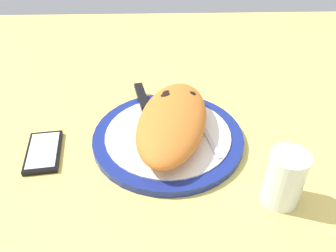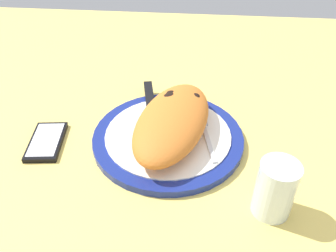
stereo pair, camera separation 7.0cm
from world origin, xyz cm
name	(u,v)px [view 1 (the left image)]	position (x,y,z in cm)	size (l,w,h in cm)	color
ground_plane	(168,146)	(0.00, 0.00, -1.50)	(150.00, 150.00, 3.00)	#EACC60
plate	(168,137)	(0.00, 0.00, 0.90)	(31.43, 31.43, 1.89)	navy
calzone	(172,120)	(0.30, -0.90, 5.18)	(30.02, 19.21, 6.53)	orange
fork	(204,129)	(1.02, -7.70, 2.09)	(15.34, 4.68, 0.40)	silver
knife	(144,104)	(10.48, 5.19, 2.39)	(23.78, 6.75, 1.20)	silver
smartphone	(44,152)	(-3.37, 25.18, 0.56)	(12.62, 7.98, 1.16)	black
water_glass	(284,181)	(-16.36, -18.94, 4.43)	(6.45, 6.45, 10.33)	silver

